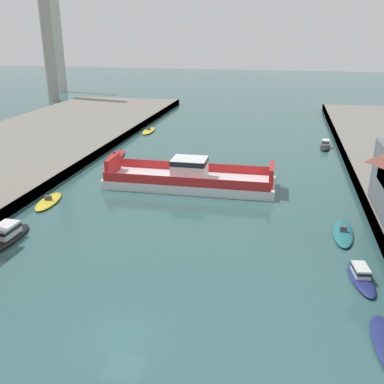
{
  "coord_description": "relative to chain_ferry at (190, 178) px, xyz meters",
  "views": [
    {
      "loc": [
        8.91,
        -20.94,
        18.02
      ],
      "look_at": [
        0.0,
        21.11,
        2.0
      ],
      "focal_mm": 40.58,
      "sensor_mm": 36.0,
      "label": 1
    }
  ],
  "objects": [
    {
      "name": "ground_plane",
      "position": [
        1.8,
        -28.15,
        -1.09
      ],
      "size": [
        400.0,
        400.0,
        0.0
      ],
      "primitive_type": "plane",
      "color": "#335B5B"
    },
    {
      "name": "chain_ferry",
      "position": [
        0.0,
        0.0,
        0.0
      ],
      "size": [
        20.74,
        6.48,
        3.6
      ],
      "color": "silver",
      "rests_on": "ground"
    },
    {
      "name": "moored_boat_near_left",
      "position": [
        -14.24,
        -8.52,
        -0.9
      ],
      "size": [
        2.63,
        5.86,
        0.86
      ],
      "color": "yellow",
      "rests_on": "ground"
    },
    {
      "name": "moored_boat_near_right",
      "position": [
        -13.3,
        -17.97,
        -0.52
      ],
      "size": [
        2.5,
        7.19,
        1.54
      ],
      "color": "black",
      "rests_on": "ground"
    },
    {
      "name": "moored_boat_mid_left",
      "position": [
        -13.77,
        10.7,
        -0.87
      ],
      "size": [
        2.87,
        7.21,
        0.92
      ],
      "color": "red",
      "rests_on": "ground"
    },
    {
      "name": "moored_boat_mid_right",
      "position": [
        16.97,
        -10.24,
        -0.87
      ],
      "size": [
        2.19,
        6.29,
        0.91
      ],
      "color": "#237075",
      "rests_on": "ground"
    },
    {
      "name": "moored_boat_far_left",
      "position": [
        17.73,
        22.85,
        -0.59
      ],
      "size": [
        2.0,
        5.06,
        1.35
      ],
      "color": "black",
      "rests_on": "ground"
    },
    {
      "name": "moored_boat_far_right",
      "position": [
        -14.16,
        28.53,
        -0.88
      ],
      "size": [
        2.2,
        6.36,
        0.9
      ],
      "color": "yellow",
      "rests_on": "ground"
    },
    {
      "name": "moored_boat_upstream_a",
      "position": [
        17.41,
        -18.19,
        -0.68
      ],
      "size": [
        2.19,
        5.35,
        1.12
      ],
      "color": "navy",
      "rests_on": "ground"
    },
    {
      "name": "smokestack_distant_a",
      "position": [
        -50.82,
        59.96,
        18.96
      ],
      "size": [
        3.24,
        3.24,
        38.02
      ],
      "color": "#9E998E",
      "rests_on": "ground"
    },
    {
      "name": "smokestack_distant_b",
      "position": [
        -58.08,
        78.65,
        16.07
      ],
      "size": [
        3.26,
        3.26,
        32.28
      ],
      "color": "beige",
      "rests_on": "ground"
    }
  ]
}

